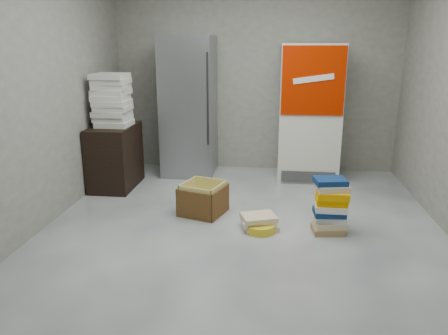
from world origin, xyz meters
TOP-DOWN VIEW (x-y plane):
  - ground at (0.00, 0.00)m, footprint 5.00×5.00m
  - room_shell at (0.00, 0.00)m, footprint 4.04×5.04m
  - steel_fridge at (-0.90, 2.13)m, footprint 0.70×0.72m
  - coke_cooler at (0.75, 2.12)m, footprint 0.80×0.73m
  - wood_shelf at (-1.73, 1.40)m, footprint 0.50×0.80m
  - supply_box_stack at (-1.72, 1.40)m, footprint 0.44×0.44m
  - phonebook_stack_main at (0.86, 0.26)m, footprint 0.35×0.30m
  - phonebook_stack_side at (0.17, 0.26)m, footprint 0.41×0.36m
  - cardboard_box at (-0.46, 0.61)m, footprint 0.55×0.55m
  - bucket_lid at (0.18, 0.20)m, footprint 0.31×0.31m

SIDE VIEW (x-z plane):
  - ground at x=0.00m, z-range 0.00..0.00m
  - bucket_lid at x=0.18m, z-range 0.00..0.08m
  - phonebook_stack_side at x=0.17m, z-range 0.00..0.15m
  - cardboard_box at x=-0.46m, z-range -0.03..0.32m
  - phonebook_stack_main at x=0.86m, z-range 0.00..0.55m
  - wood_shelf at x=-1.73m, z-range 0.00..0.80m
  - coke_cooler at x=0.75m, z-range 0.00..1.80m
  - steel_fridge at x=-0.90m, z-range 0.00..1.90m
  - supply_box_stack at x=-1.72m, z-range 0.80..1.45m
  - room_shell at x=0.00m, z-range 0.39..3.21m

